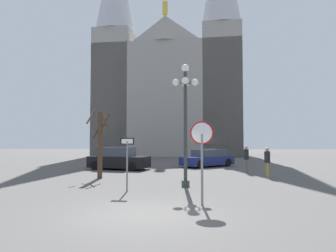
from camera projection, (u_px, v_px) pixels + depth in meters
ground_plane at (142, 215)px, 8.50m from camera, size 120.00×120.00×0.00m
cathedral at (169, 81)px, 42.40m from camera, size 20.28×13.80×32.47m
stop_sign at (202, 146)px, 9.86m from camera, size 0.77×0.08×2.74m
one_way_arrow_sign at (127, 158)px, 12.31m from camera, size 0.57×0.08×2.21m
street_lamp at (185, 109)px, 13.69m from camera, size 1.20×1.20×5.61m
bare_tree at (100, 142)px, 16.63m from camera, size 1.22×1.19×3.91m
parked_car_near_navy at (208, 159)px, 23.77m from camera, size 4.50×4.11×1.34m
parked_car_far_black at (118, 159)px, 21.58m from camera, size 4.54×2.88×1.59m
pedestrian_walking at (246, 156)px, 19.05m from camera, size 0.32×0.32×1.77m
pedestrian_standing at (267, 159)px, 16.79m from camera, size 0.32×0.32×1.70m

